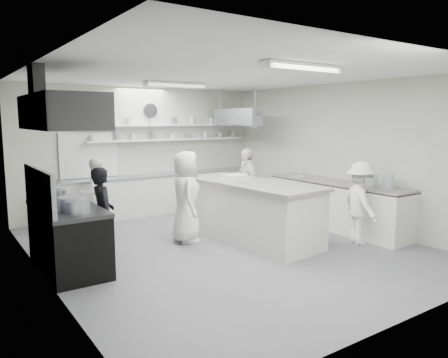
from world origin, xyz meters
TOP-DOWN VIEW (x-y plane):
  - floor at (0.00, 0.00)m, footprint 6.00×7.00m
  - ceiling at (0.00, 0.00)m, footprint 6.00×7.00m
  - wall_back at (0.00, 3.50)m, footprint 6.00×0.04m
  - wall_front at (0.00, -3.50)m, footprint 6.00×0.04m
  - wall_left at (-3.00, 0.00)m, footprint 0.04×7.00m
  - wall_right at (3.00, 0.00)m, footprint 0.04×7.00m
  - stove at (-2.60, 0.40)m, footprint 0.80×1.80m
  - exhaust_hood at (-2.60, 0.40)m, footprint 0.85×2.00m
  - back_counter at (0.30, 3.20)m, footprint 5.00×0.60m
  - shelf_lower at (0.70, 3.37)m, footprint 4.20×0.26m
  - shelf_upper at (0.70, 3.37)m, footprint 4.20×0.26m
  - pass_through_window at (-1.30, 3.48)m, footprint 1.30×0.04m
  - wall_clock at (0.20, 3.46)m, footprint 0.32×0.05m
  - right_counter at (2.65, -0.20)m, footprint 0.74×3.30m
  - pot_rack at (2.00, 2.40)m, footprint 0.30×1.60m
  - light_fixture_front at (0.00, -1.80)m, footprint 1.30×0.25m
  - light_fixture_rear at (0.00, 1.80)m, footprint 1.30×0.25m
  - prep_island at (0.65, 0.12)m, footprint 1.28×2.91m
  - stove_pot at (-2.60, 0.02)m, footprint 0.43×0.43m
  - cook_stove at (-2.02, 0.49)m, footprint 0.43×0.59m
  - cook_back at (-1.49, 2.56)m, footprint 0.76×0.61m
  - cook_island_left at (-0.41, 0.67)m, footprint 0.79×0.96m
  - cook_island_right at (1.49, 1.31)m, footprint 0.58×1.01m
  - cook_right at (2.12, -1.24)m, footprint 0.89×1.11m
  - bowl_island_a at (0.52, 0.21)m, footprint 0.29×0.29m
  - bowl_island_b at (0.44, 0.75)m, footprint 0.23×0.23m
  - bowl_right at (2.51, 0.71)m, footprint 0.28×0.28m

SIDE VIEW (x-z plane):
  - floor at x=0.00m, z-range -0.02..0.00m
  - stove at x=-2.60m, z-range 0.00..0.90m
  - back_counter at x=0.30m, z-range 0.00..0.92m
  - right_counter at x=2.65m, z-range 0.00..0.94m
  - prep_island at x=0.65m, z-range 0.00..1.05m
  - cook_back at x=-1.49m, z-range 0.00..1.46m
  - cook_right at x=2.12m, z-range 0.00..1.50m
  - cook_stove at x=-2.02m, z-range 0.00..1.50m
  - cook_island_right at x=1.49m, z-range 0.00..1.62m
  - cook_island_left at x=-0.41m, z-range 0.00..1.68m
  - bowl_right at x=2.51m, z-range 0.94..1.00m
  - stove_pot at x=-2.60m, z-range 0.91..1.16m
  - bowl_island_a at x=0.52m, z-range 1.05..1.11m
  - bowl_island_b at x=0.44m, z-range 1.05..1.11m
  - pass_through_window at x=-1.30m, z-range 0.95..1.95m
  - wall_back at x=0.00m, z-range 0.00..3.00m
  - wall_front at x=0.00m, z-range 0.00..3.00m
  - wall_left at x=-3.00m, z-range 0.00..3.00m
  - wall_right at x=3.00m, z-range 0.00..3.00m
  - shelf_lower at x=0.70m, z-range 1.73..1.77m
  - shelf_upper at x=0.70m, z-range 2.08..2.12m
  - pot_rack at x=2.00m, z-range 2.10..2.50m
  - exhaust_hood at x=-2.60m, z-range 2.10..2.60m
  - wall_clock at x=0.20m, z-range 2.29..2.61m
  - light_fixture_front at x=0.00m, z-range 2.89..2.99m
  - light_fixture_rear at x=0.00m, z-range 2.89..2.99m
  - ceiling at x=0.00m, z-range 3.00..3.02m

